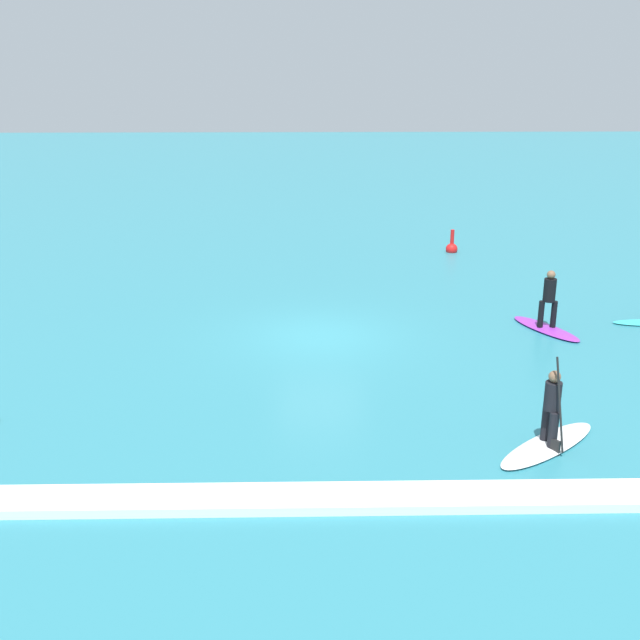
% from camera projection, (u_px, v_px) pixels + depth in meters
% --- Properties ---
extents(ground_plane, '(120.00, 120.00, 0.00)m').
position_uv_depth(ground_plane, '(320.00, 336.00, 22.96)').
color(ground_plane, teal).
rests_on(ground_plane, ground).
extents(surfer_on_white_board, '(2.84, 2.55, 2.10)m').
position_uv_depth(surfer_on_white_board, '(549.00, 430.00, 16.43)').
color(surfer_on_white_board, white).
rests_on(surfer_on_white_board, ground_plane).
extents(surfer_on_purple_board, '(1.85, 2.62, 1.83)m').
position_uv_depth(surfer_on_purple_board, '(547.00, 315.00, 23.31)').
color(surfer_on_purple_board, purple).
rests_on(surfer_on_purple_board, ground_plane).
extents(marker_buoy, '(0.48, 0.48, 1.05)m').
position_uv_depth(marker_buoy, '(452.00, 248.00, 32.48)').
color(marker_buoy, red).
rests_on(marker_buoy, ground_plane).
extents(wave_crest, '(23.66, 0.90, 0.18)m').
position_uv_depth(wave_crest, '(330.00, 499.00, 14.50)').
color(wave_crest, white).
rests_on(wave_crest, ground_plane).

